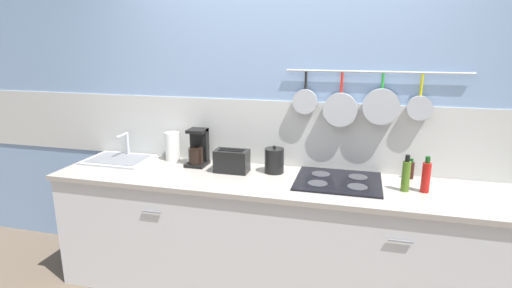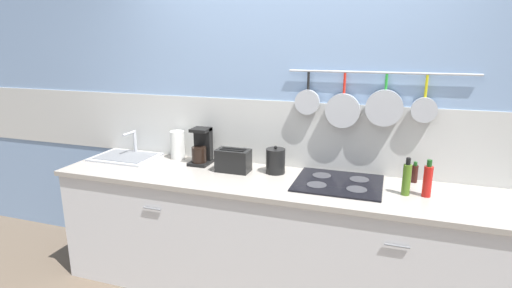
% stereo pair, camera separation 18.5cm
% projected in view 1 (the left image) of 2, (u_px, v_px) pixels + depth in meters
% --- Properties ---
extents(wall_back, '(7.20, 0.14, 2.60)m').
position_uv_depth(wall_back, '(288.00, 116.00, 3.03)').
color(wall_back, '#84A3CC').
rests_on(wall_back, ground_plane).
extents(cabinet_base, '(3.22, 0.65, 0.85)m').
position_uv_depth(cabinet_base, '(276.00, 240.00, 2.90)').
color(cabinet_base, silver).
rests_on(cabinet_base, ground_plane).
extents(countertop, '(3.26, 0.67, 0.03)m').
position_uv_depth(countertop, '(277.00, 182.00, 2.78)').
color(countertop, '#A59E93').
rests_on(countertop, cabinet_base).
extents(sink_basin, '(0.51, 0.38, 0.20)m').
position_uv_depth(sink_basin, '(119.00, 158.00, 3.23)').
color(sink_basin, '#B7BABF').
rests_on(sink_basin, countertop).
extents(paper_towel_roll, '(0.11, 0.11, 0.23)m').
position_uv_depth(paper_towel_roll, '(173.00, 146.00, 3.21)').
color(paper_towel_roll, white).
rests_on(paper_towel_roll, countertop).
extents(coffee_maker, '(0.15, 0.18, 0.28)m').
position_uv_depth(coffee_maker, '(198.00, 150.00, 3.10)').
color(coffee_maker, black).
rests_on(coffee_maker, countertop).
extents(toaster, '(0.26, 0.14, 0.17)m').
position_uv_depth(toaster, '(232.00, 161.00, 2.93)').
color(toaster, black).
rests_on(toaster, countertop).
extents(kettle, '(0.14, 0.14, 0.21)m').
position_uv_depth(kettle, '(274.00, 160.00, 2.92)').
color(kettle, black).
rests_on(kettle, countertop).
extents(cooktop, '(0.58, 0.50, 0.01)m').
position_uv_depth(cooktop, '(338.00, 181.00, 2.74)').
color(cooktop, black).
rests_on(cooktop, countertop).
extents(bottle_sesame_oil, '(0.05, 0.05, 0.24)m').
position_uv_depth(bottle_sesame_oil, '(406.00, 175.00, 2.55)').
color(bottle_sesame_oil, '#4C721E').
rests_on(bottle_sesame_oil, countertop).
extents(bottle_olive_oil, '(0.04, 0.04, 0.14)m').
position_uv_depth(bottle_olive_oil, '(411.00, 170.00, 2.80)').
color(bottle_olive_oil, '#33140F').
rests_on(bottle_olive_oil, countertop).
extents(bottle_cooking_wine, '(0.05, 0.05, 0.24)m').
position_uv_depth(bottle_cooking_wine, '(426.00, 176.00, 2.54)').
color(bottle_cooking_wine, red).
rests_on(bottle_cooking_wine, countertop).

